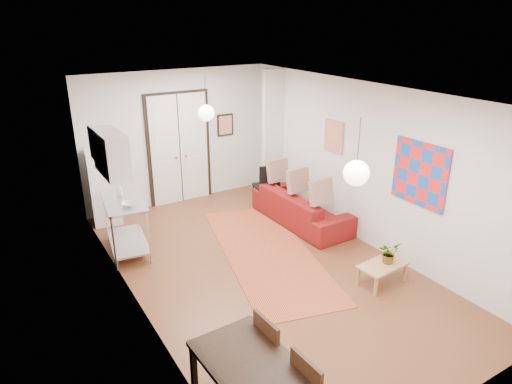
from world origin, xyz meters
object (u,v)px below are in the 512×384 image
fridge (104,187)px  black_side_chair (263,180)px  sofa (301,207)px  dining_chair_near (245,353)px  kitchen_counter (125,218)px  coffee_table (383,267)px  dining_table (256,374)px

fridge → black_side_chair: 3.29m
sofa → black_side_chair: (-0.19, 1.13, 0.27)m
dining_chair_near → kitchen_counter: bearing=179.5°
coffee_table → kitchen_counter: size_ratio=0.60×
dining_table → dining_chair_near: dining_chair_near is taller
sofa → kitchen_counter: (-3.34, 0.63, 0.32)m
dining_chair_near → black_side_chair: 5.36m
fridge → dining_table: 5.81m
coffee_table → dining_table: 3.35m
sofa → fridge: fridge is taller
dining_table → sofa: bearing=48.4°
black_side_chair → fridge: bearing=-6.8°
coffee_table → black_side_chair: black_side_chair is taller
sofa → black_side_chair: size_ratio=2.23×
fridge → black_side_chair: bearing=-8.5°
coffee_table → fridge: fridge is taller
dining_table → coffee_table: bearing=22.5°
sofa → black_side_chair: black_side_chair is taller
fridge → dining_table: bearing=-82.0°
kitchen_counter → fridge: 1.43m
dining_table → black_side_chair: bearing=57.2°
black_side_chair → coffee_table: bearing=98.5°
fridge → dining_chair_near: 5.37m
kitchen_counter → dining_table: 4.38m
coffee_table → kitchen_counter: 4.38m
fridge → dining_chair_near: fridge is taller
kitchen_counter → dining_table: size_ratio=0.94×
fridge → black_side_chair: (3.15, -0.93, -0.16)m
fridge → dining_table: fridge is taller
kitchen_counter → black_side_chair: 3.19m
kitchen_counter → black_side_chair: (3.15, 0.50, -0.05)m
fridge → black_side_chair: size_ratio=1.48×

